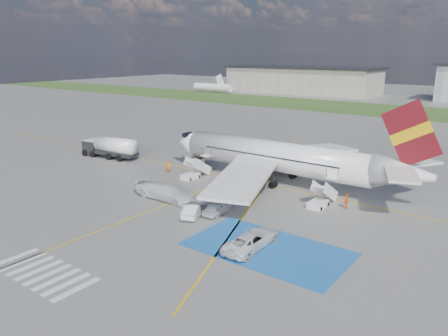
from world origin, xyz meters
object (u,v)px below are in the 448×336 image
(fuel_tanker, at_px, (110,149))
(van_white_a, at_px, (252,237))
(airliner, at_px, (284,158))
(car_silver_a, at_px, (217,208))
(gpu_cart, at_px, (197,163))
(car_silver_b, at_px, (194,210))
(van_white_b, at_px, (165,189))

(fuel_tanker, height_order, van_white_a, fuel_tanker)
(airliner, height_order, car_silver_a, airliner)
(fuel_tanker, xyz_separation_m, car_silver_a, (28.96, -9.59, -0.74))
(gpu_cart, xyz_separation_m, van_white_a, (21.08, -17.75, 0.27))
(fuel_tanker, distance_m, gpu_cart, 15.66)
(car_silver_b, bearing_deg, gpu_cart, -74.01)
(fuel_tanker, bearing_deg, airliner, 0.90)
(gpu_cart, relative_size, car_silver_b, 0.47)
(fuel_tanker, relative_size, car_silver_a, 2.53)
(fuel_tanker, bearing_deg, car_silver_b, -30.56)
(fuel_tanker, bearing_deg, car_silver_a, -25.94)
(car_silver_a, distance_m, van_white_a, 8.72)
(car_silver_a, distance_m, van_white_b, 7.77)
(gpu_cart, bearing_deg, van_white_b, -71.87)
(airliner, xyz_separation_m, fuel_tanker, (-29.09, -4.36, -1.97))
(airliner, relative_size, van_white_a, 7.14)
(airliner, relative_size, car_silver_b, 8.72)
(car_silver_b, bearing_deg, fuel_tanker, -45.84)
(gpu_cart, distance_m, van_white_b, 14.23)
(airliner, xyz_separation_m, van_white_a, (7.23, -18.61, -2.43))
(car_silver_a, xyz_separation_m, van_white_a, (7.36, -4.66, 0.28))
(gpu_cart, xyz_separation_m, car_silver_a, (13.71, -13.08, -0.01))
(car_silver_b, xyz_separation_m, van_white_a, (8.89, -2.65, 0.27))
(gpu_cart, bearing_deg, fuel_tanker, -173.75)
(fuel_tanker, distance_m, van_white_a, 39.02)
(fuel_tanker, relative_size, car_silver_b, 2.41)
(gpu_cart, bearing_deg, car_silver_b, -57.77)
(fuel_tanker, distance_m, van_white_b, 23.21)
(gpu_cart, distance_m, car_silver_b, 19.40)
(car_silver_b, bearing_deg, car_silver_a, -150.10)
(car_silver_a, relative_size, van_white_b, 0.65)
(car_silver_b, xyz_separation_m, van_white_b, (-6.22, 2.19, 0.52))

